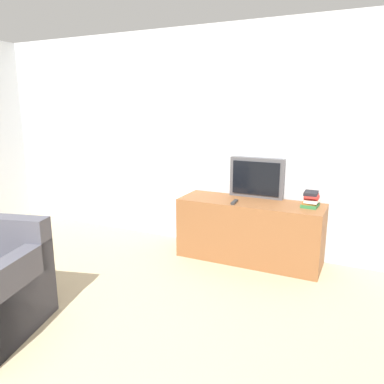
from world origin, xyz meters
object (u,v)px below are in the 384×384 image
(book_stack, at_px, (311,200))
(remote_on_stand, at_px, (234,202))
(tv_stand, at_px, (249,231))
(television, at_px, (257,178))

(book_stack, bearing_deg, remote_on_stand, -164.57)
(tv_stand, xyz_separation_m, remote_on_stand, (-0.14, -0.14, 0.35))
(tv_stand, relative_size, remote_on_stand, 9.00)
(television, height_order, book_stack, television)
(tv_stand, relative_size, television, 2.55)
(television, relative_size, remote_on_stand, 3.53)
(television, bearing_deg, tv_stand, -89.04)
(tv_stand, xyz_separation_m, book_stack, (0.63, 0.07, 0.41))
(tv_stand, height_order, television, television)
(television, xyz_separation_m, book_stack, (0.63, -0.15, -0.15))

